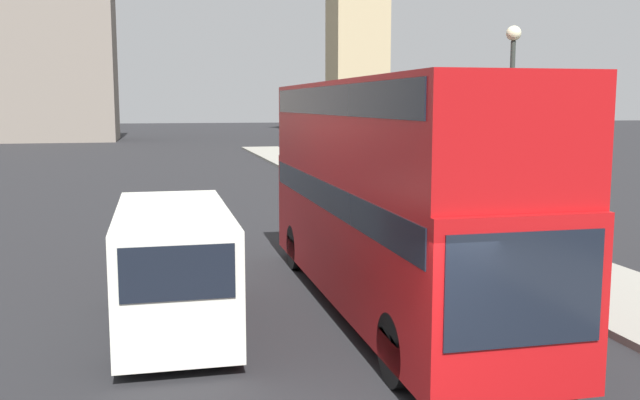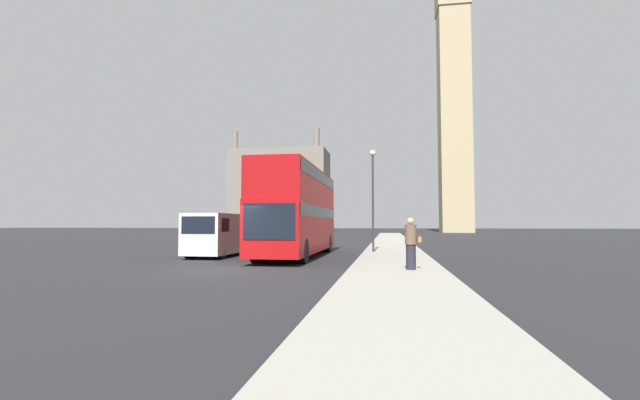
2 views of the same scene
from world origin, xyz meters
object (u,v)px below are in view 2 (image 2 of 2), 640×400
object	(u,v)px
clock_tower	(453,60)
white_van	(219,234)
red_double_decker_bus	(298,208)
street_lamp	(373,185)
pedestrian	(411,244)

from	to	relation	value
clock_tower	white_van	distance (m)	77.72
red_double_decker_bus	street_lamp	world-z (taller)	street_lamp
clock_tower	pedestrian	bearing A→B (deg)	-99.80
pedestrian	clock_tower	bearing A→B (deg)	80.20
clock_tower	red_double_decker_bus	size ratio (longest dim) A/B	6.08
street_lamp	clock_tower	bearing A→B (deg)	77.36
red_double_decker_bus	pedestrian	bearing A→B (deg)	-51.63
red_double_decker_bus	pedestrian	xyz separation A→B (m)	(5.58, -7.05, -1.52)
white_van	street_lamp	size ratio (longest dim) A/B	0.91
pedestrian	street_lamp	xyz separation A→B (m)	(-1.65, 9.41, 2.95)
red_double_decker_bus	street_lamp	distance (m)	4.80
street_lamp	pedestrian	bearing A→B (deg)	-80.07
white_van	pedestrian	bearing A→B (deg)	-33.79
street_lamp	red_double_decker_bus	bearing A→B (deg)	-149.04
clock_tower	red_double_decker_bus	world-z (taller)	clock_tower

